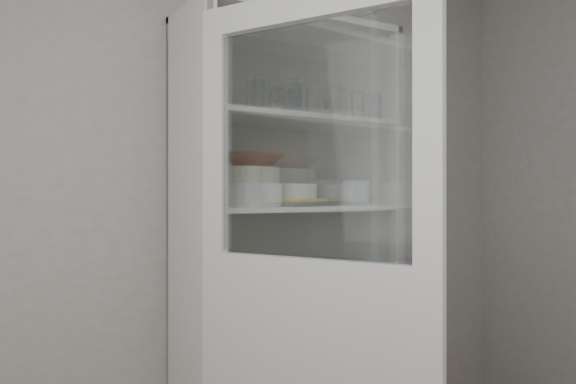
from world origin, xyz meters
TOP-DOWN VIEW (x-y plane):
  - wall_back at (0.00, 1.50)m, footprint 3.60×0.02m
  - pantry_cabinet at (0.20, 1.34)m, footprint 1.00×0.45m
  - cupboard_door at (-0.10, 0.65)m, footprint 0.44×0.82m
  - tumbler_0 at (-0.03, 1.15)m, footprint 0.07×0.07m
  - tumbler_1 at (-0.02, 1.11)m, footprint 0.08×0.08m
  - tumbler_2 at (0.13, 1.12)m, footprint 0.08×0.08m
  - tumbler_3 at (0.12, 1.12)m, footprint 0.08×0.08m
  - tumbler_4 at (0.40, 1.16)m, footprint 0.09×0.09m
  - tumbler_5 at (0.48, 1.12)m, footprint 0.08×0.08m
  - tumbler_6 at (0.61, 1.16)m, footprint 0.09×0.09m
  - tumbler_7 at (-0.21, 1.28)m, footprint 0.08×0.08m
  - tumbler_8 at (0.03, 1.28)m, footprint 0.09×0.09m
  - tumbler_9 at (0.23, 1.27)m, footprint 0.08×0.08m
  - tumbler_10 at (0.25, 1.24)m, footprint 0.10×0.10m
  - tumbler_11 at (0.24, 1.28)m, footprint 0.08×0.08m
  - goblet_0 at (-0.21, 1.39)m, footprint 0.08×0.08m
  - goblet_1 at (0.24, 1.36)m, footprint 0.08×0.08m
  - goblet_2 at (0.18, 1.34)m, footprint 0.08×0.08m
  - goblet_3 at (0.52, 1.38)m, footprint 0.07×0.07m
  - plate_stack_front at (-0.00, 1.23)m, footprint 0.25×0.25m
  - plate_stack_back at (0.01, 1.37)m, footprint 0.23×0.23m
  - cream_bowl at (-0.00, 1.23)m, footprint 0.26×0.26m
  - terracotta_bowl at (-0.00, 1.23)m, footprint 0.26×0.26m
  - glass_platter at (0.24, 1.23)m, footprint 0.45×0.45m
  - yellow_trivet at (0.24, 1.23)m, footprint 0.22×0.22m
  - white_ramekin at (0.24, 1.23)m, footprint 0.20×0.20m
  - grey_bowl_stack at (0.61, 1.30)m, footprint 0.15×0.15m
  - mug_blue at (0.61, 1.18)m, footprint 0.14×0.14m
  - mug_teal at (0.46, 1.33)m, footprint 0.14×0.14m
  - mug_white at (0.32, 1.15)m, footprint 0.11×0.11m
  - teal_jar at (0.23, 1.34)m, footprint 0.10×0.10m
  - measuring_cups at (-0.09, 1.23)m, footprint 0.10×0.10m
  - white_canister at (-0.14, 1.31)m, footprint 0.14×0.14m
  - tin_box at (0.51, 1.26)m, footprint 0.21×0.16m

SIDE VIEW (x-z plane):
  - tin_box at x=0.51m, z-range 0.46..0.52m
  - cupboard_door at x=-0.10m, z-range -0.13..1.87m
  - measuring_cups at x=-0.09m, z-range 0.86..0.90m
  - mug_blue at x=0.61m, z-range 0.86..0.95m
  - mug_white at x=0.32m, z-range 0.86..0.96m
  - mug_teal at x=0.46m, z-range 0.86..0.97m
  - teal_jar at x=0.23m, z-range 0.86..0.98m
  - white_canister at x=-0.14m, z-range 0.86..1.00m
  - pantry_cabinet at x=0.20m, z-range -0.11..1.99m
  - glass_platter at x=0.24m, z-range 1.26..1.28m
  - yellow_trivet at x=0.24m, z-range 1.28..1.29m
  - plate_stack_back at x=0.01m, z-range 1.26..1.33m
  - wall_back at x=0.00m, z-range 0.00..2.60m
  - plate_stack_front at x=0.00m, z-range 1.26..1.36m
  - grey_bowl_stack at x=0.61m, z-range 1.26..1.38m
  - white_ramekin at x=0.24m, z-range 1.29..1.36m
  - cream_bowl at x=0.00m, z-range 1.36..1.43m
  - terracotta_bowl at x=0.00m, z-range 1.43..1.49m
  - tumbler_2 at x=0.13m, z-range 1.66..1.79m
  - tumbler_5 at x=0.48m, z-range 1.66..1.79m
  - tumbler_0 at x=-0.03m, z-range 1.66..1.79m
  - tumbler_7 at x=-0.21m, z-range 1.66..1.79m
  - tumbler_6 at x=0.61m, z-range 1.66..1.79m
  - tumbler_4 at x=0.40m, z-range 1.66..1.79m
  - tumbler_11 at x=0.24m, z-range 1.66..1.79m
  - tumbler_9 at x=0.23m, z-range 1.66..1.80m
  - tumbler_3 at x=0.12m, z-range 1.66..1.80m
  - tumbler_10 at x=0.25m, z-range 1.66..1.81m
  - tumbler_1 at x=-0.02m, z-range 1.66..1.81m
  - tumbler_8 at x=0.03m, z-range 1.66..1.81m
  - goblet_3 at x=0.52m, z-range 1.66..1.81m
  - goblet_2 at x=0.18m, z-range 1.66..1.83m
  - goblet_0 at x=-0.21m, z-range 1.66..1.85m
  - goblet_1 at x=0.24m, z-range 1.66..1.85m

